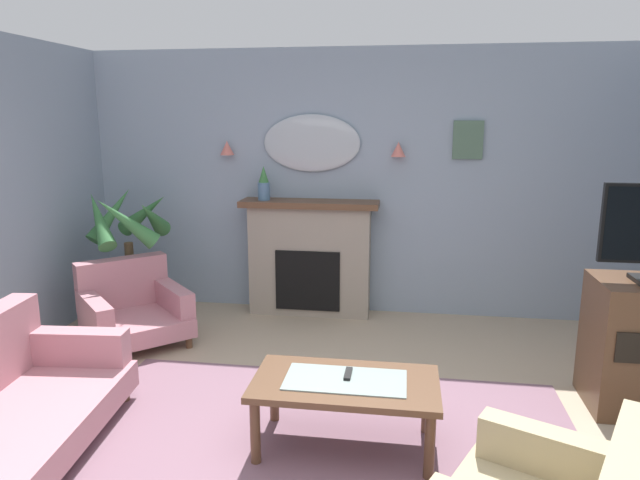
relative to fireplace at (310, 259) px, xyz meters
name	(u,v)px	position (x,y,z in m)	size (l,w,h in m)	color
wall_back	(358,184)	(0.45, 0.22, 0.74)	(6.42, 0.10, 2.62)	#8C9EB2
patterned_rug	(314,462)	(0.45, -2.55, -0.56)	(3.20, 2.40, 0.01)	#7F5B6B
fireplace	(310,259)	(0.00, 0.00, 0.00)	(1.36, 0.36, 1.16)	gray
mantel_vase_right	(264,185)	(-0.45, -0.03, 0.74)	(0.12, 0.12, 0.33)	#4C7093
wall_mirror	(312,143)	(0.00, 0.14, 1.14)	(0.96, 0.06, 0.56)	#B2BCC6
wall_sconce_left	(227,148)	(-0.85, 0.09, 1.09)	(0.14, 0.14, 0.14)	#D17066
wall_sconce_right	(398,149)	(0.85, 0.09, 1.09)	(0.14, 0.14, 0.14)	#D17066
framed_picture	(468,140)	(1.50, 0.15, 1.18)	(0.28, 0.03, 0.36)	#4C6B56
coffee_table	(345,389)	(0.61, -2.37, -0.19)	(1.10, 0.60, 0.45)	brown
tv_remote	(348,374)	(0.62, -2.30, -0.12)	(0.04, 0.16, 0.02)	black
armchair_near_fireplace	(132,308)	(-1.44, -0.96, -0.27)	(1.14, 1.15, 0.71)	#B77A84
potted_plant_corner_palm	(130,258)	(-1.65, -0.53, 0.07)	(0.84, 0.83, 1.33)	silver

